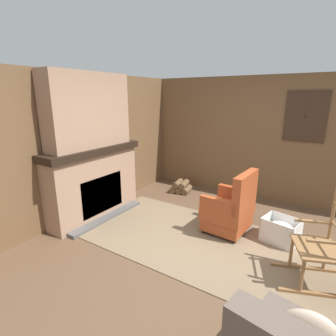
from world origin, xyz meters
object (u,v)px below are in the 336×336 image
Objects in this scene: rocking_chair at (321,250)px; storage_case at (100,140)px; armchair at (230,210)px; firewood_stack at (181,187)px; laundry_basket at (281,230)px; oil_lamp_vase at (58,145)px.

rocking_chair is 3.53m from storage_case.
armchair is 1.86m from firewood_stack.
laundry_basket reaches higher than firewood_stack.
storage_case is (-0.71, -1.56, 1.17)m from firewood_stack.
armchair is 0.79× the size of rocking_chair.
laundry_basket is (-0.51, 0.69, -0.24)m from rocking_chair.
storage_case reaches higher than firewood_stack.
firewood_stack is 0.88× the size of laundry_basket.
armchair is 0.74m from laundry_basket.
oil_lamp_vase is at bearing -90.01° from storage_case.
laundry_basket is 3.43m from oil_lamp_vase.
storage_case is (-3.42, 0.11, 0.87)m from rocking_chair.
storage_case is (-2.91, -0.58, 1.11)m from laundry_basket.
oil_lamp_vase reaches higher than laundry_basket.
oil_lamp_vase is at bearing -9.98° from rocking_chair.
storage_case reaches higher than armchair.
storage_case reaches higher than laundry_basket.
rocking_chair is 2.59× the size of firewood_stack.
laundry_basket is 3.17m from storage_case.
rocking_chair is 3.85× the size of oil_lamp_vase.
rocking_chair is at bearing 11.67° from oil_lamp_vase.
firewood_stack is at bearing 73.39° from oil_lamp_vase.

